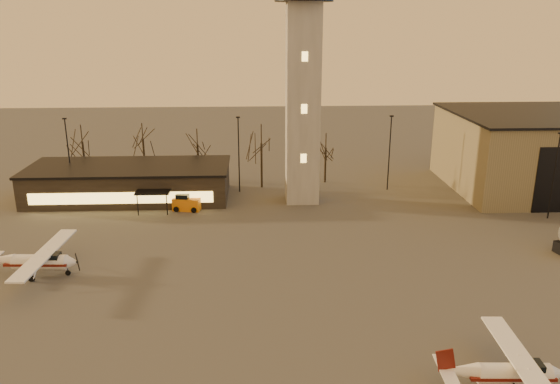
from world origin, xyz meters
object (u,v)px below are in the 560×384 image
(cessna_front, at_px, (515,376))
(cessna_rear, at_px, (42,264))
(service_cart, at_px, (187,204))
(control_tower, at_px, (303,70))
(terminal, at_px, (130,182))

(cessna_front, xyz_separation_m, cessna_rear, (-35.11, 17.66, 0.07))
(cessna_rear, xyz_separation_m, service_cart, (10.88, 17.33, -0.30))
(control_tower, bearing_deg, terminal, 174.85)
(terminal, height_order, cessna_front, terminal)
(cessna_front, height_order, cessna_rear, cessna_rear)
(terminal, relative_size, cessna_rear, 2.21)
(terminal, relative_size, cessna_front, 2.37)
(cessna_rear, bearing_deg, control_tower, 42.31)
(cessna_rear, bearing_deg, cessna_front, -23.47)
(control_tower, bearing_deg, cessna_front, -75.25)
(control_tower, distance_m, cessna_front, 42.22)
(terminal, distance_m, service_cart, 9.36)
(cessna_rear, bearing_deg, service_cart, 61.12)
(control_tower, xyz_separation_m, cessna_rear, (-25.10, -20.38, -15.24))
(control_tower, relative_size, service_cart, 9.26)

